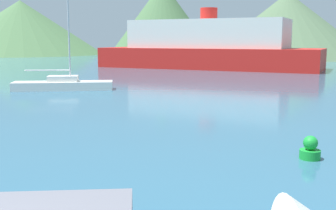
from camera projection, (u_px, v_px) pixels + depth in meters
name	position (u px, v px, depth m)	size (l,w,h in m)	color
sailboat_inner	(63.00, 84.00, 33.04)	(7.83, 4.38, 10.59)	white
ferry_distant	(208.00, 47.00, 57.72)	(31.18, 14.66, 8.14)	red
buoy_marker	(310.00, 149.00, 13.96)	(0.68, 0.68, 0.79)	green
hill_west	(21.00, 27.00, 109.90)	(42.43, 42.43, 13.94)	#476B42
hill_central	(163.00, 19.00, 103.25)	(26.60, 26.60, 17.72)	#476B42
hill_east	(287.00, 25.00, 89.98)	(35.15, 35.15, 13.76)	#4C6647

